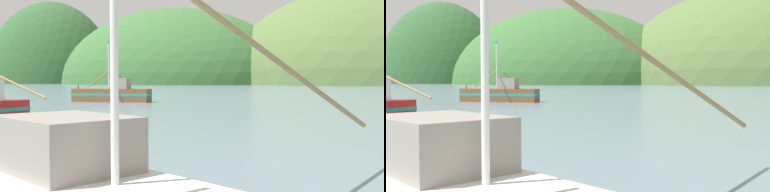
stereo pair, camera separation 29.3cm
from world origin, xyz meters
The scene contains 4 objects.
hill_mid_left centered at (-155.80, 242.40, 0.00)m, with size 83.29×66.63×102.17m, color #2D562D.
hill_far_center centered at (30.14, 231.38, 0.00)m, with size 145.23×116.18×97.14m, color #516B38.
hill_mid_right centered at (-68.85, 227.94, 0.00)m, with size 127.02×101.62×81.56m, color #386633.
fishing_boat_brown centered at (-19.84, 44.73, 0.90)m, with size 8.87×11.52×6.61m.
Camera 1 is at (1.02, 0.87, 2.46)m, focal length 40.72 mm.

